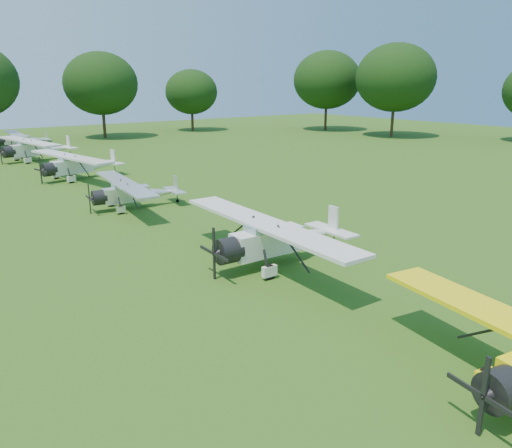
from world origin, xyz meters
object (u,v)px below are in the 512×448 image
(aircraft_5, at_px, (78,164))
(aircraft_6, at_px, (35,147))
(aircraft_3, at_px, (277,236))
(aircraft_4, at_px, (133,191))
(aircraft_7, at_px, (21,138))

(aircraft_5, distance_m, aircraft_6, 12.87)
(aircraft_3, xyz_separation_m, aircraft_5, (-0.29, 26.39, -0.02))
(aircraft_4, xyz_separation_m, aircraft_6, (0.38, 25.46, 0.27))
(aircraft_4, relative_size, aircraft_7, 0.98)
(aircraft_5, bearing_deg, aircraft_7, 77.25)
(aircraft_3, distance_m, aircraft_7, 51.84)
(aircraft_3, relative_size, aircraft_4, 1.17)
(aircraft_3, bearing_deg, aircraft_6, 93.16)
(aircraft_6, bearing_deg, aircraft_3, -98.03)
(aircraft_6, distance_m, aircraft_7, 12.65)
(aircraft_4, relative_size, aircraft_6, 0.81)
(aircraft_5, xyz_separation_m, aircraft_6, (-0.19, 12.87, 0.09))
(aircraft_3, bearing_deg, aircraft_4, 95.99)
(aircraft_4, bearing_deg, aircraft_3, -79.66)
(aircraft_7, bearing_deg, aircraft_4, -88.07)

